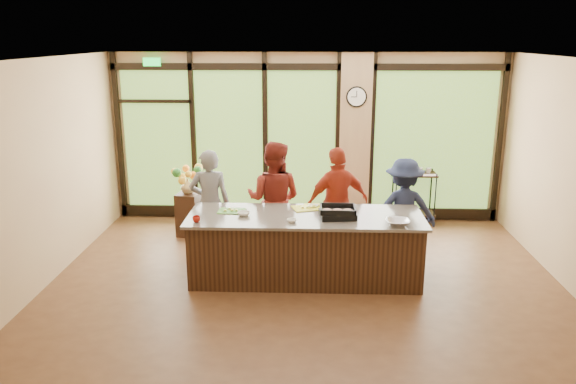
# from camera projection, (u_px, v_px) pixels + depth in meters

# --- Properties ---
(floor) EXTENTS (7.00, 7.00, 0.00)m
(floor) POSITION_uv_depth(u_px,v_px,m) (305.00, 287.00, 7.58)
(floor) COLOR #4C2D1B
(floor) RESTS_ON ground
(ceiling) EXTENTS (7.00, 7.00, 0.00)m
(ceiling) POSITION_uv_depth(u_px,v_px,m) (307.00, 59.00, 6.77)
(ceiling) COLOR white
(ceiling) RESTS_ON back_wall
(back_wall) EXTENTS (7.00, 0.00, 7.00)m
(back_wall) POSITION_uv_depth(u_px,v_px,m) (307.00, 138.00, 10.06)
(back_wall) COLOR tan
(back_wall) RESTS_ON floor
(left_wall) EXTENTS (0.00, 6.00, 6.00)m
(left_wall) POSITION_uv_depth(u_px,v_px,m) (37.00, 177.00, 7.30)
(left_wall) COLOR tan
(left_wall) RESTS_ON floor
(window_wall) EXTENTS (6.90, 0.12, 3.00)m
(window_wall) POSITION_uv_depth(u_px,v_px,m) (316.00, 144.00, 10.04)
(window_wall) COLOR tan
(window_wall) RESTS_ON floor
(island_base) EXTENTS (3.10, 1.00, 0.88)m
(island_base) POSITION_uv_depth(u_px,v_px,m) (305.00, 248.00, 7.75)
(island_base) COLOR #311D10
(island_base) RESTS_ON floor
(countertop) EXTENTS (3.20, 1.10, 0.04)m
(countertop) POSITION_uv_depth(u_px,v_px,m) (305.00, 217.00, 7.62)
(countertop) COLOR #70685C
(countertop) RESTS_ON island_base
(wall_clock) EXTENTS (0.36, 0.04, 0.36)m
(wall_clock) POSITION_uv_depth(u_px,v_px,m) (357.00, 97.00, 9.70)
(wall_clock) COLOR black
(wall_clock) RESTS_ON window_wall
(cook_left) EXTENTS (0.66, 0.48, 1.66)m
(cook_left) POSITION_uv_depth(u_px,v_px,m) (210.00, 203.00, 8.47)
(cook_left) COLOR slate
(cook_left) RESTS_ON floor
(cook_midleft) EXTENTS (0.99, 0.85, 1.78)m
(cook_midleft) POSITION_uv_depth(u_px,v_px,m) (274.00, 200.00, 8.45)
(cook_midleft) COLOR maroon
(cook_midleft) RESTS_ON floor
(cook_midright) EXTENTS (1.08, 0.76, 1.70)m
(cook_midright) POSITION_uv_depth(u_px,v_px,m) (337.00, 203.00, 8.40)
(cook_midright) COLOR #9E2C18
(cook_midright) RESTS_ON floor
(cook_right) EXTENTS (1.02, 0.60, 1.55)m
(cook_right) POSITION_uv_depth(u_px,v_px,m) (403.00, 209.00, 8.36)
(cook_right) COLOR #1C233D
(cook_right) RESTS_ON floor
(roasting_pan) EXTENTS (0.51, 0.42, 0.08)m
(roasting_pan) POSITION_uv_depth(u_px,v_px,m) (338.00, 215.00, 7.51)
(roasting_pan) COLOR black
(roasting_pan) RESTS_ON countertop
(mixing_bowl) EXTENTS (0.31, 0.31, 0.07)m
(mixing_bowl) POSITION_uv_depth(u_px,v_px,m) (398.00, 222.00, 7.21)
(mixing_bowl) COLOR silver
(mixing_bowl) RESTS_ON countertop
(cutting_board_left) EXTENTS (0.38, 0.29, 0.01)m
(cutting_board_left) POSITION_uv_depth(u_px,v_px,m) (232.00, 211.00, 7.78)
(cutting_board_left) COLOR #4E9335
(cutting_board_left) RESTS_ON countertop
(cutting_board_center) EXTENTS (0.48, 0.41, 0.01)m
(cutting_board_center) POSITION_uv_depth(u_px,v_px,m) (307.00, 208.00, 7.92)
(cutting_board_center) COLOR yellow
(cutting_board_center) RESTS_ON countertop
(cutting_board_right) EXTENTS (0.41, 0.32, 0.01)m
(cutting_board_right) POSITION_uv_depth(u_px,v_px,m) (318.00, 206.00, 7.99)
(cutting_board_right) COLOR yellow
(cutting_board_right) RESTS_ON countertop
(prep_bowl_near) EXTENTS (0.23, 0.23, 0.05)m
(prep_bowl_near) POSITION_uv_depth(u_px,v_px,m) (244.00, 214.00, 7.60)
(prep_bowl_near) COLOR white
(prep_bowl_near) RESTS_ON countertop
(prep_bowl_mid) EXTENTS (0.16, 0.16, 0.04)m
(prep_bowl_mid) POSITION_uv_depth(u_px,v_px,m) (292.00, 221.00, 7.34)
(prep_bowl_mid) COLOR white
(prep_bowl_mid) RESTS_ON countertop
(prep_bowl_far) EXTENTS (0.19, 0.19, 0.04)m
(prep_bowl_far) POSITION_uv_depth(u_px,v_px,m) (313.00, 206.00, 7.96)
(prep_bowl_far) COLOR white
(prep_bowl_far) RESTS_ON countertop
(red_ramekin) EXTENTS (0.11, 0.11, 0.08)m
(red_ramekin) POSITION_uv_depth(u_px,v_px,m) (196.00, 219.00, 7.32)
(red_ramekin) COLOR #A01910
(red_ramekin) RESTS_ON countertop
(flower_stand) EXTENTS (0.43, 0.43, 0.73)m
(flower_stand) POSITION_uv_depth(u_px,v_px,m) (189.00, 214.00, 9.45)
(flower_stand) COLOR #311D10
(flower_stand) RESTS_ON floor
(flower_vase) EXTENTS (0.30, 0.30, 0.25)m
(flower_vase) POSITION_uv_depth(u_px,v_px,m) (188.00, 186.00, 9.32)
(flower_vase) COLOR #967E51
(flower_vase) RESTS_ON flower_stand
(bar_cart) EXTENTS (0.75, 0.43, 1.03)m
(bar_cart) POSITION_uv_depth(u_px,v_px,m) (414.00, 190.00, 9.99)
(bar_cart) COLOR #311D10
(bar_cart) RESTS_ON floor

